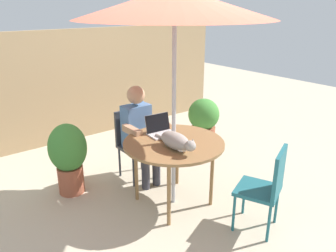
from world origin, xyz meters
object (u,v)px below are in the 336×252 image
(chair_occupied, at_px, (133,139))
(laptop, at_px, (160,128))
(person_seated, at_px, (140,130))
(patio_umbrella, at_px, (175,4))
(patio_table, at_px, (174,147))
(chair_empty, at_px, (267,184))
(potted_plant_by_chair, at_px, (204,120))
(cat, at_px, (177,142))
(potted_plant_near_fence, at_px, (68,155))

(chair_occupied, bearing_deg, laptop, -87.27)
(person_seated, bearing_deg, patio_umbrella, -90.00)
(patio_table, xyz_separation_m, patio_umbrella, (0.00, 0.00, 1.45))
(patio_table, bearing_deg, patio_umbrella, 0.00)
(patio_table, distance_m, chair_empty, 1.03)
(patio_umbrella, height_order, person_seated, patio_umbrella)
(patio_table, xyz_separation_m, chair_occupied, (0.00, 0.82, -0.17))
(patio_umbrella, relative_size, chair_empty, 2.59)
(patio_umbrella, height_order, chair_empty, patio_umbrella)
(chair_occupied, xyz_separation_m, potted_plant_by_chair, (1.44, 0.20, -0.11))
(cat, bearing_deg, patio_umbrella, 60.50)
(patio_table, height_order, cat, cat)
(potted_plant_near_fence, bearing_deg, patio_table, -48.32)
(patio_table, distance_m, patio_umbrella, 1.45)
(patio_table, height_order, chair_occupied, chair_occupied)
(cat, relative_size, potted_plant_near_fence, 0.75)
(person_seated, height_order, potted_plant_near_fence, person_seated)
(chair_occupied, relative_size, potted_plant_near_fence, 1.02)
(chair_occupied, relative_size, chair_empty, 1.00)
(laptop, relative_size, potted_plant_by_chair, 0.43)
(cat, bearing_deg, patio_table, 60.50)
(patio_umbrella, xyz_separation_m, person_seated, (0.00, 0.67, -1.45))
(laptop, height_order, potted_plant_near_fence, laptop)
(patio_umbrella, bearing_deg, potted_plant_near_fence, 131.68)
(laptop, height_order, potted_plant_by_chair, laptop)
(person_seated, distance_m, potted_plant_near_fence, 0.89)
(laptop, xyz_separation_m, potted_plant_near_fence, (-0.85, 0.65, -0.32))
(cat, bearing_deg, person_seated, 83.40)
(chair_occupied, height_order, potted_plant_by_chair, chair_occupied)
(chair_occupied, bearing_deg, patio_umbrella, -90.00)
(chair_occupied, height_order, cat, cat)
(laptop, distance_m, cat, 0.47)
(patio_umbrella, height_order, chair_occupied, patio_umbrella)
(chair_empty, distance_m, cat, 0.97)
(patio_umbrella, bearing_deg, potted_plant_by_chair, 35.59)
(chair_occupied, bearing_deg, potted_plant_near_fence, 172.74)
(patio_table, height_order, person_seated, person_seated)
(patio_umbrella, distance_m, potted_plant_by_chair, 2.48)
(potted_plant_by_chair, bearing_deg, potted_plant_near_fence, -177.49)
(chair_occupied, bearing_deg, cat, -95.56)
(patio_table, bearing_deg, chair_occupied, 90.00)
(person_seated, xyz_separation_m, laptop, (0.03, -0.38, 0.12))
(chair_empty, distance_m, potted_plant_by_chair, 2.22)
(person_seated, height_order, cat, person_seated)
(patio_umbrella, bearing_deg, patio_table, 0.00)
(patio_umbrella, bearing_deg, chair_empty, -66.69)
(potted_plant_by_chair, bearing_deg, patio_table, -144.41)
(patio_table, relative_size, chair_occupied, 1.23)
(chair_empty, relative_size, potted_plant_near_fence, 1.02)
(chair_occupied, xyz_separation_m, person_seated, (0.00, -0.16, 0.17))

